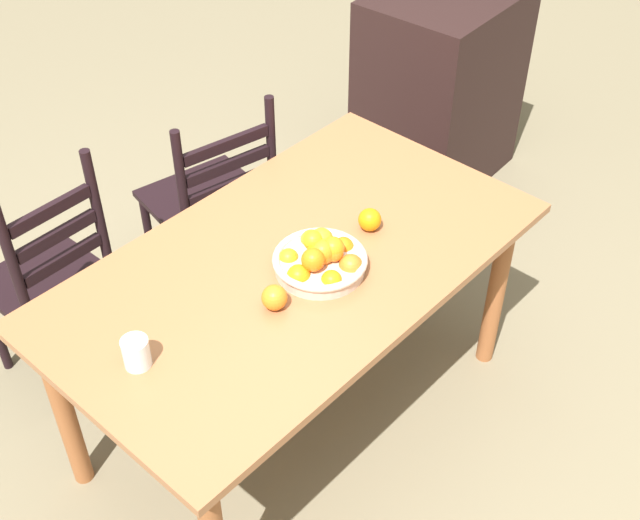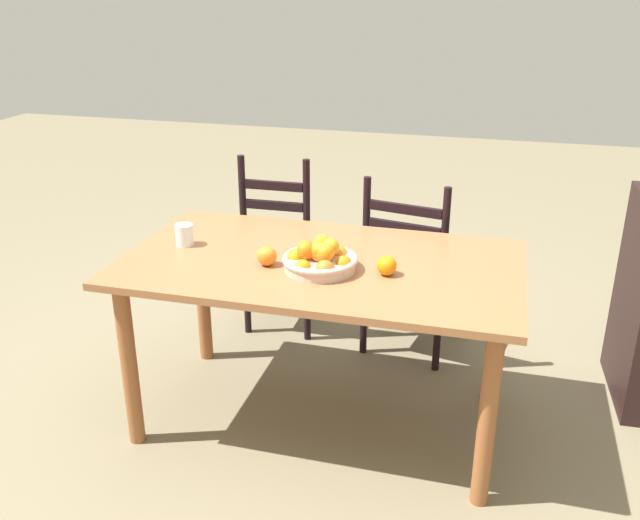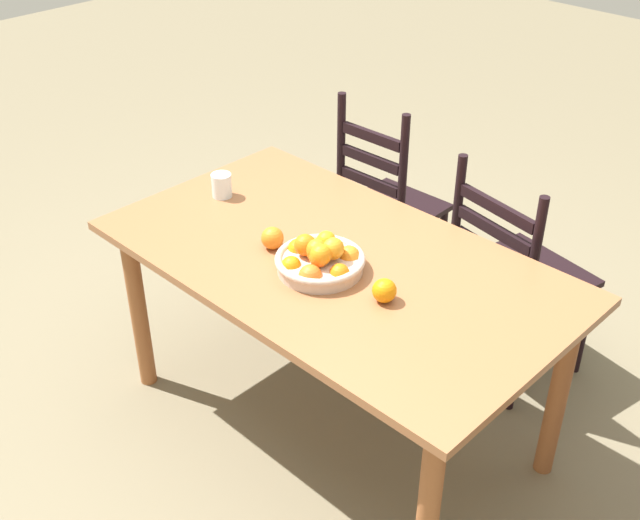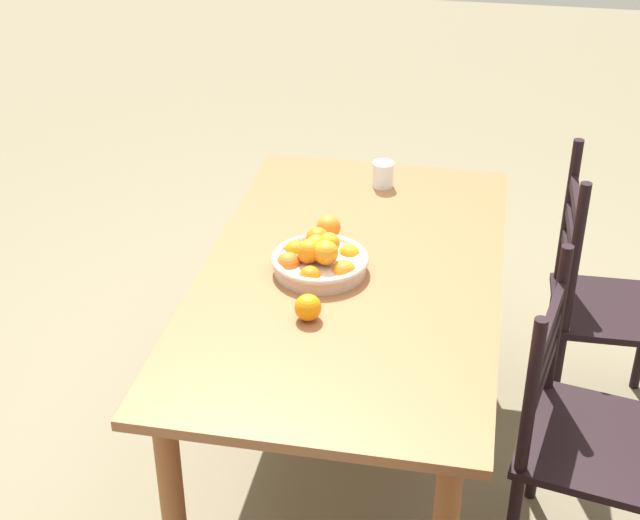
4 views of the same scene
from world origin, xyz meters
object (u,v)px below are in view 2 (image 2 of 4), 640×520
Objects in this scene: orange_loose_1 at (387,266)px; dining_table at (321,283)px; fruit_bowl at (320,259)px; chair_by_cabinet at (282,249)px; orange_loose_0 at (267,256)px; chair_near_window at (412,268)px; drinking_glass at (184,235)px.

dining_table is at bearing 164.74° from orange_loose_1.
orange_loose_1 is (0.26, 0.02, -0.01)m from fruit_bowl.
orange_loose_0 is (0.24, -0.90, 0.33)m from chair_by_cabinet.
fruit_bowl is 3.80× the size of orange_loose_0.
fruit_bowl is (-0.26, -0.82, 0.34)m from chair_near_window.
fruit_bowl reaches higher than orange_loose_1.
drinking_glass reaches higher than dining_table.
orange_loose_0 is (-0.21, -0.01, -0.01)m from fruit_bowl.
chair_by_cabinet is 12.94× the size of orange_loose_1.
chair_near_window is at bearing 72.49° from fruit_bowl.
drinking_glass is at bearing 163.74° from orange_loose_0.
chair_by_cabinet reaches higher than dining_table.
fruit_bowl is 0.21m from orange_loose_0.
chair_by_cabinet is 3.35× the size of fruit_bowl.
orange_loose_1 reaches higher than dining_table.
dining_table is 0.26m from orange_loose_0.
chair_by_cabinet reaches higher than orange_loose_0.
orange_loose_1 is (0.00, -0.80, 0.34)m from chair_near_window.
chair_near_window is at bearing 68.86° from dining_table.
orange_loose_1 is at bearing 4.19° from fruit_bowl.
fruit_bowl is (0.45, -0.89, 0.34)m from chair_by_cabinet.
chair_near_window is 0.87m from orange_loose_1.
fruit_bowl reaches higher than dining_table.
chair_near_window reaches higher than fruit_bowl.
chair_by_cabinet is at bearing 77.34° from drinking_glass.
orange_loose_0 is at bearing -16.26° from drinking_glass.
drinking_glass is (-0.41, 0.12, 0.01)m from orange_loose_0.
chair_by_cabinet is at bearing 5.42° from chair_near_window.
chair_near_window is 1.18m from drinking_glass.
chair_near_window is 0.71m from chair_by_cabinet.
fruit_bowl reaches higher than orange_loose_0.
dining_table is 0.32m from orange_loose_1.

